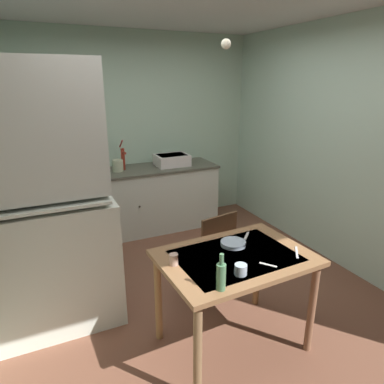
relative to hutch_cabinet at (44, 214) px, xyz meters
The scene contains 19 objects.
ground_plane 1.57m from the hutch_cabinet, ahead, with size 5.00×5.00×0.00m, color brown.
wall_back 2.29m from the hutch_cabinet, 58.08° to the left, with size 3.59×0.10×2.61m, color #B3D2B8.
wall_right 3.01m from the hutch_cabinet, ahead, with size 0.10×4.10×2.61m, color #B3D0BA.
hutch_cabinet is the anchor object (origin of this frame).
counter_cabinet 2.15m from the hutch_cabinet, 48.75° to the left, with size 1.79×0.64×0.87m.
sink_basin 2.29m from the hutch_cabinet, 42.95° to the left, with size 0.44×0.34×0.15m.
hand_pump 1.90m from the hutch_cabinet, 57.70° to the left, with size 0.05×0.27×0.39m.
mixing_bowl_counter 1.63m from the hutch_cabinet, 67.89° to the left, with size 0.26×0.26×0.09m, color #ADD1C1.
stoneware_crock 1.81m from the hutch_cabinet, 59.11° to the left, with size 0.14×0.14×0.15m, color beige.
dining_table 1.51m from the hutch_cabinet, 34.37° to the right, with size 1.12×0.81×0.78m.
chair_far_side 1.46m from the hutch_cabinet, ahead, with size 0.47×0.47×0.88m.
serving_bowl_wide 1.47m from the hutch_cabinet, 28.03° to the right, with size 0.19×0.19×0.03m, color #9EB2C6.
teacup_mint 1.55m from the hutch_cabinet, 43.65° to the right, with size 0.08×0.08×0.07m, color #9EB2C6.
mug_dark 1.10m from the hutch_cabinet, 45.04° to the right, with size 0.06×0.06×0.08m, color tan.
glass_bottle 1.48m from the hutch_cabinet, 51.59° to the right, with size 0.06×0.06×0.24m.
table_knife 1.93m from the hutch_cabinet, 30.89° to the right, with size 0.19×0.02×0.01m, color silver.
teaspoon_near_bowl 1.60m from the hutch_cabinet, 22.06° to the right, with size 0.15×0.02×0.01m, color beige.
teaspoon_by_cup 1.72m from the hutch_cabinet, 37.78° to the right, with size 0.12×0.02×0.01m, color beige.
pendant_bulb 1.95m from the hutch_cabinet, ahead, with size 0.08×0.08×0.08m, color #F9EFCC.
Camera 1 is at (-1.19, -2.56, 1.98)m, focal length 31.75 mm.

